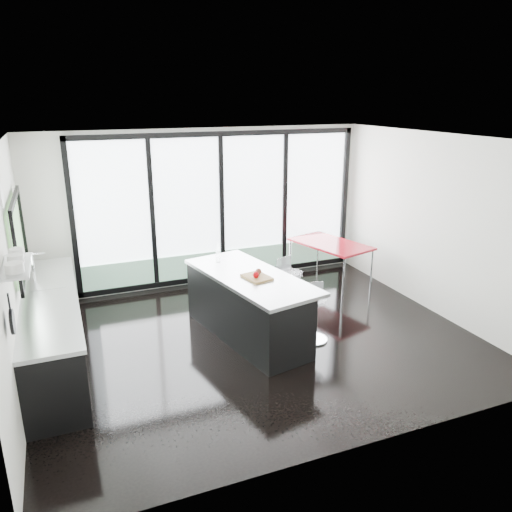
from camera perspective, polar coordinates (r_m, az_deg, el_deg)
name	(u,v)px	position (r m, az deg, el deg)	size (l,w,h in m)	color
floor	(257,339)	(7.23, 0.16, -9.48)	(6.00, 5.00, 0.00)	black
ceiling	(258,139)	(6.44, 0.18, 13.21)	(6.00, 5.00, 0.00)	white
wall_back	(220,214)	(9.07, -4.14, 4.76)	(6.00, 0.09, 2.80)	silver
wall_front	(362,319)	(4.64, 12.01, -7.10)	(6.00, 0.00, 2.80)	silver
wall_left	(14,254)	(6.49, -25.95, 0.26)	(0.26, 5.00, 2.80)	silver
wall_right	(435,225)	(8.28, 19.81, 3.37)	(0.00, 5.00, 2.80)	silver
counter_cabinets	(53,330)	(6.97, -22.20, -7.79)	(0.69, 3.24, 1.36)	black
island	(247,306)	(7.13, -1.08, -5.72)	(1.39, 2.41, 1.20)	black
bar_stool_near	(314,320)	(7.11, 6.63, -7.24)	(0.40, 0.40, 0.64)	silver
bar_stool_far	(290,292)	(7.95, 3.93, -4.15)	(0.43, 0.43, 0.69)	silver
red_table	(330,263)	(9.24, 8.41, -0.82)	(0.83, 1.45, 0.78)	maroon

